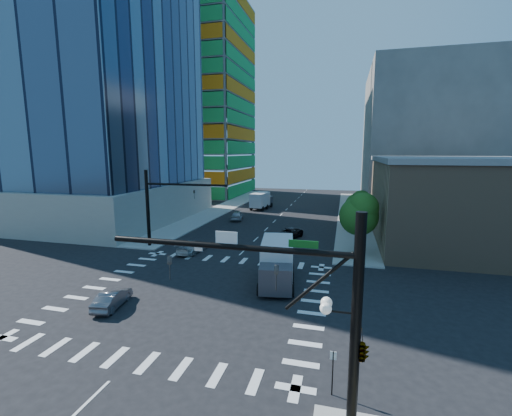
% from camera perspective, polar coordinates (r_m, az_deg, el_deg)
% --- Properties ---
extents(ground, '(160.00, 160.00, 0.00)m').
position_cam_1_polar(ground, '(28.44, -9.49, -14.01)').
color(ground, black).
rests_on(ground, ground).
extents(road_markings, '(20.00, 20.00, 0.01)m').
position_cam_1_polar(road_markings, '(28.44, -9.49, -14.00)').
color(road_markings, silver).
rests_on(road_markings, ground).
extents(sidewalk_ne, '(5.00, 60.00, 0.15)m').
position_cam_1_polar(sidewalk_ne, '(64.75, 15.79, -0.92)').
color(sidewalk_ne, '#999891').
rests_on(sidewalk_ne, ground).
extents(sidewalk_nw, '(5.00, 60.00, 0.15)m').
position_cam_1_polar(sidewalk_nw, '(68.83, -5.48, -0.01)').
color(sidewalk_nw, '#999891').
rests_on(sidewalk_nw, ground).
extents(construction_building, '(25.16, 34.50, 70.60)m').
position_cam_1_polar(construction_building, '(94.82, -9.85, 17.34)').
color(construction_building, slate).
rests_on(construction_building, ground).
extents(commercial_building, '(20.50, 22.50, 10.60)m').
position_cam_1_polar(commercial_building, '(48.26, 31.47, 0.94)').
color(commercial_building, '#947256').
rests_on(commercial_building, ground).
extents(bg_building_ne, '(24.00, 30.00, 28.00)m').
position_cam_1_polar(bg_building_ne, '(80.45, 26.60, 10.36)').
color(bg_building_ne, '#67615C').
rests_on(bg_building_ne, ground).
extents(signal_mast_se, '(10.51, 2.48, 9.00)m').
position_cam_1_polar(signal_mast_se, '(13.75, 12.41, -17.71)').
color(signal_mast_se, black).
rests_on(signal_mast_se, sidewalk_se).
extents(signal_mast_nw, '(10.20, 0.40, 9.00)m').
position_cam_1_polar(signal_mast_nw, '(41.38, -15.89, 1.04)').
color(signal_mast_nw, black).
rests_on(signal_mast_nw, sidewalk_nw).
extents(tree_south, '(4.16, 4.16, 6.82)m').
position_cam_1_polar(tree_south, '(38.27, 16.98, -0.89)').
color(tree_south, '#382316').
rests_on(tree_south, sidewalk_ne).
extents(tree_north, '(3.54, 3.52, 5.78)m').
position_cam_1_polar(tree_north, '(50.23, 16.76, 0.68)').
color(tree_north, '#382316').
rests_on(tree_north, sidewalk_ne).
extents(no_parking_sign, '(0.30, 0.06, 2.20)m').
position_cam_1_polar(no_parking_sign, '(17.74, 12.67, -24.56)').
color(no_parking_sign, black).
rests_on(no_parking_sign, ground).
extents(car_nb_far, '(3.72, 5.26, 1.33)m').
position_cam_1_polar(car_nb_far, '(45.06, 5.44, -4.23)').
color(car_nb_far, black).
rests_on(car_nb_far, ground).
extents(car_sb_near, '(2.19, 4.85, 1.38)m').
position_cam_1_polar(car_sb_near, '(39.40, -10.65, -6.31)').
color(car_sb_near, silver).
rests_on(car_sb_near, ground).
extents(car_sb_mid, '(2.67, 4.80, 1.55)m').
position_cam_1_polar(car_sb_mid, '(56.90, -3.18, -1.24)').
color(car_sb_mid, '#A6A7AE').
rests_on(car_sb_mid, ground).
extents(car_sb_cross, '(1.97, 4.03, 1.27)m').
position_cam_1_polar(car_sb_cross, '(27.84, -22.85, -13.75)').
color(car_sb_cross, '#56555A').
rests_on(car_sb_cross, ground).
extents(box_truck_near, '(3.94, 7.17, 3.57)m').
position_cam_1_polar(box_truck_near, '(29.63, 3.49, -9.65)').
color(box_truck_near, black).
rests_on(box_truck_near, ground).
extents(box_truck_far, '(3.42, 6.52, 3.27)m').
position_cam_1_polar(box_truck_far, '(68.07, 0.97, 1.10)').
color(box_truck_far, black).
rests_on(box_truck_far, ground).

